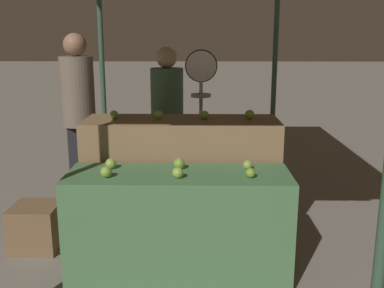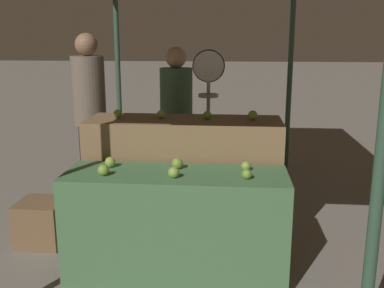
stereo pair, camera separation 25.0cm
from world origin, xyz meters
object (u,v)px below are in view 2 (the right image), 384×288
produce_scale (208,94)px  wooden_crate_side (42,222)px  person_vendor_at_scale (176,114)px  person_customer_left (89,105)px

produce_scale → wooden_crate_side: size_ratio=4.29×
produce_scale → person_vendor_at_scale: bearing=137.7°
produce_scale → person_customer_left: 1.36m
produce_scale → person_vendor_at_scale: 0.56m
person_vendor_at_scale → person_customer_left: 0.96m
produce_scale → wooden_crate_side: 1.97m
person_vendor_at_scale → person_customer_left: size_ratio=0.92×
person_customer_left → person_vendor_at_scale: bearing=161.7°
produce_scale → person_vendor_at_scale: person_vendor_at_scale is taller
produce_scale → wooden_crate_side: produce_scale is taller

